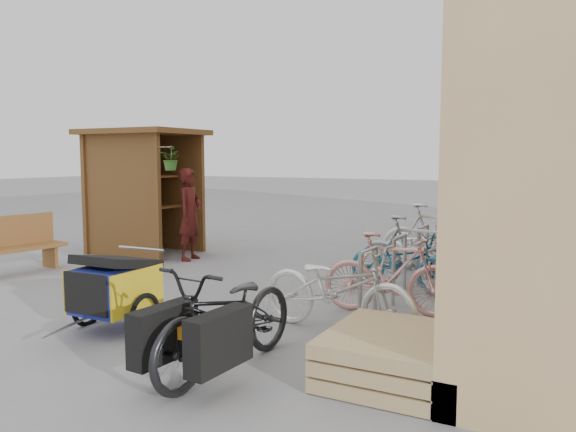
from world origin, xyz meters
The scene contains 17 objects.
ground centered at (0.00, 0.00, 0.00)m, with size 80.00×80.00×0.00m, color gray.
kiosk centered at (-3.28, 2.47, 1.55)m, with size 2.49×1.65×2.40m.
bike_rack centered at (2.30, 2.40, 0.52)m, with size 0.05×5.35×0.86m.
pallet_stack centered at (3.00, -1.40, 0.21)m, with size 1.00×1.20×0.40m.
bench centered at (-3.68, 0.00, 0.48)m, with size 0.67×1.53×0.94m.
shopping_carts centered at (3.00, 6.92, 0.66)m, with size 0.63×2.14×1.14m.
child_trailer centered at (-0.07, -1.45, 0.48)m, with size 0.89×1.49×0.87m.
cargo_bike centered at (1.70, -1.91, 0.49)m, with size 0.80×1.91×0.98m.
person_kiosk centered at (-1.94, 2.29, 0.84)m, with size 0.61×0.40×1.67m, color maroon.
bike_0 centered at (2.11, -0.42, 0.48)m, with size 0.64×1.83×0.96m, color silver.
bike_1 centered at (2.40, 0.53, 0.49)m, with size 0.46×1.63×0.98m, color pink.
bike_2 centered at (2.14, 1.80, 0.41)m, with size 0.55×1.57×0.82m, color #216887.
bike_3 centered at (2.33, 1.89, 0.52)m, with size 0.49×1.75×1.05m, color #A3A4A7.
bike_4 centered at (2.21, 2.87, 0.41)m, with size 0.55×1.57×0.83m, color silver.
bike_5 centered at (2.30, 3.28, 0.56)m, with size 0.53×1.86×1.12m, color silver.
bike_6 centered at (2.12, 3.91, 0.42)m, with size 0.56×1.61×0.84m, color silver.
bike_7 centered at (2.35, 4.38, 0.45)m, with size 0.43×1.50×0.90m, color #A3A4A7.
Camera 1 is at (4.37, -5.85, 1.87)m, focal length 35.00 mm.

